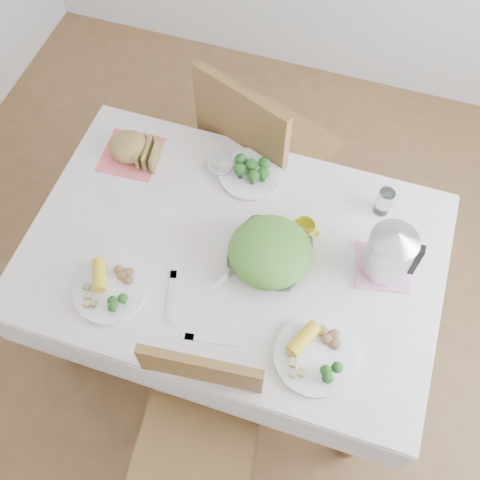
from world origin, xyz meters
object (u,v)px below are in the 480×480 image
(dinner_plate_left, at_px, (111,291))
(dinner_plate_right, at_px, (315,356))
(electric_kettle, at_px, (390,252))
(dining_table, at_px, (234,295))
(chair_far, at_px, (270,154))
(yellow_mug, at_px, (303,230))
(salad_bowl, at_px, (270,256))
(chair_near, at_px, (194,452))

(dinner_plate_left, bearing_deg, dinner_plate_right, -0.59)
(dinner_plate_right, relative_size, electric_kettle, 1.20)
(dining_table, distance_m, chair_far, 0.70)
(yellow_mug, relative_size, electric_kettle, 0.40)
(dining_table, height_order, yellow_mug, yellow_mug)
(dining_table, height_order, chair_far, chair_far)
(yellow_mug, bearing_deg, salad_bowl, -121.70)
(chair_near, relative_size, dinner_plate_left, 3.61)
(yellow_mug, bearing_deg, chair_far, 116.57)
(chair_near, xyz_separation_m, electric_kettle, (0.46, 0.75, 0.42))
(chair_far, distance_m, dinner_plate_right, 1.12)
(dining_table, height_order, salad_bowl, salad_bowl)
(dining_table, bearing_deg, dinner_plate_left, -141.02)
(dinner_plate_right, xyz_separation_m, electric_kettle, (0.15, 0.39, 0.11))
(chair_far, height_order, electric_kettle, electric_kettle)
(dining_table, xyz_separation_m, salad_bowl, (0.14, 0.00, 0.42))
(chair_near, relative_size, salad_bowl, 3.31)
(chair_near, height_order, salad_bowl, chair_near)
(dinner_plate_left, relative_size, yellow_mug, 2.81)
(electric_kettle, bearing_deg, yellow_mug, -171.55)
(chair_near, relative_size, dinner_plate_right, 3.35)
(dining_table, bearing_deg, chair_far, 94.37)
(salad_bowl, xyz_separation_m, dinner_plate_left, (-0.49, -0.29, -0.02))
(chair_near, bearing_deg, yellow_mug, 73.21)
(chair_far, relative_size, yellow_mug, 11.56)
(chair_far, bearing_deg, dinner_plate_right, 135.36)
(salad_bowl, relative_size, dinner_plate_right, 1.01)
(electric_kettle, bearing_deg, dinner_plate_left, -139.80)
(chair_near, bearing_deg, salad_bowl, 78.23)
(chair_far, xyz_separation_m, electric_kettle, (0.58, -0.59, 0.42))
(dinner_plate_left, bearing_deg, dining_table, 38.98)
(dinner_plate_right, bearing_deg, electric_kettle, 69.53)
(chair_near, xyz_separation_m, yellow_mug, (0.15, 0.80, 0.33))
(salad_bowl, relative_size, dinner_plate_left, 1.09)
(dining_table, distance_m, yellow_mug, 0.50)
(chair_near, relative_size, electric_kettle, 4.01)
(dinner_plate_left, relative_size, dinner_plate_right, 0.93)
(dinner_plate_left, bearing_deg, yellow_mug, 36.67)
(electric_kettle, bearing_deg, dinner_plate_right, -93.92)
(chair_far, xyz_separation_m, dinner_plate_left, (-0.30, -0.98, 0.31))
(dinner_plate_right, bearing_deg, dining_table, 142.34)
(salad_bowl, relative_size, yellow_mug, 3.07)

